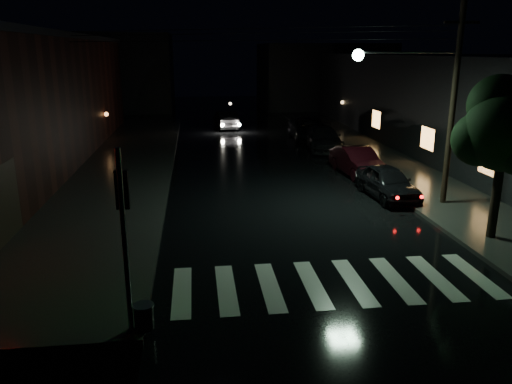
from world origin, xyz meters
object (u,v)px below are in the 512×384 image
object	(u,v)px
parked_car_a	(387,182)
parked_car_b	(357,162)
parked_car_c	(323,138)
parked_car_d	(310,129)
oncoming_car	(226,120)

from	to	relation	value
parked_car_a	parked_car_b	world-z (taller)	parked_car_b
parked_car_c	parked_car_b	bearing A→B (deg)	-84.83
parked_car_a	parked_car_c	xyz separation A→B (m)	(0.00, 11.22, 0.04)
parked_car_a	parked_car_d	distance (m)	15.04
parked_car_a	parked_car_c	distance (m)	11.22
parked_car_b	parked_car_d	bearing A→B (deg)	84.79
parked_car_c	oncoming_car	world-z (taller)	parked_car_c
parked_car_a	oncoming_car	distance (m)	21.97
parked_car_d	oncoming_car	world-z (taller)	parked_car_d
parked_car_c	parked_car_a	bearing A→B (deg)	-84.83
parked_car_c	parked_car_d	distance (m)	3.82
parked_car_b	parked_car_d	size ratio (longest dim) A/B	0.77
oncoming_car	parked_car_b	bearing A→B (deg)	103.39
parked_car_d	parked_car_b	bearing A→B (deg)	-87.21
parked_car_c	parked_car_d	bearing A→B (deg)	95.17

